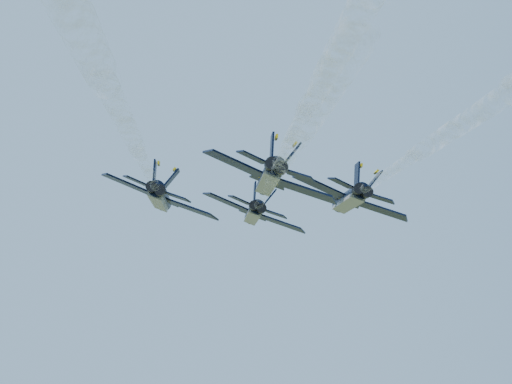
{
  "coord_description": "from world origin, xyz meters",
  "views": [
    {
      "loc": [
        3.68,
        -90.36,
        84.47
      ],
      "look_at": [
        -1.08,
        4.12,
        100.88
      ],
      "focal_mm": 55.0,
      "sensor_mm": 36.0,
      "label": 1
    }
  ],
  "objects_px": {
    "jet_left": "(161,198)",
    "jet_slot": "(269,178)",
    "jet_right": "(349,199)",
    "jet_lead": "(254,213)"
  },
  "relations": [
    {
      "from": "jet_right",
      "to": "jet_left",
      "type": "bearing_deg",
      "value": 179.16
    },
    {
      "from": "jet_lead",
      "to": "jet_right",
      "type": "distance_m",
      "value": 16.61
    },
    {
      "from": "jet_lead",
      "to": "jet_right",
      "type": "height_order",
      "value": "same"
    },
    {
      "from": "jet_left",
      "to": "jet_right",
      "type": "relative_size",
      "value": 1.0
    },
    {
      "from": "jet_lead",
      "to": "jet_slot",
      "type": "distance_m",
      "value": 25.42
    },
    {
      "from": "jet_left",
      "to": "jet_slot",
      "type": "bearing_deg",
      "value": -47.61
    },
    {
      "from": "jet_left",
      "to": "jet_right",
      "type": "distance_m",
      "value": 22.8
    },
    {
      "from": "jet_slot",
      "to": "jet_right",
      "type": "bearing_deg",
      "value": 49.68
    },
    {
      "from": "jet_right",
      "to": "jet_slot",
      "type": "bearing_deg",
      "value": -130.32
    },
    {
      "from": "jet_left",
      "to": "jet_slot",
      "type": "distance_m",
      "value": 17.74
    }
  ]
}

